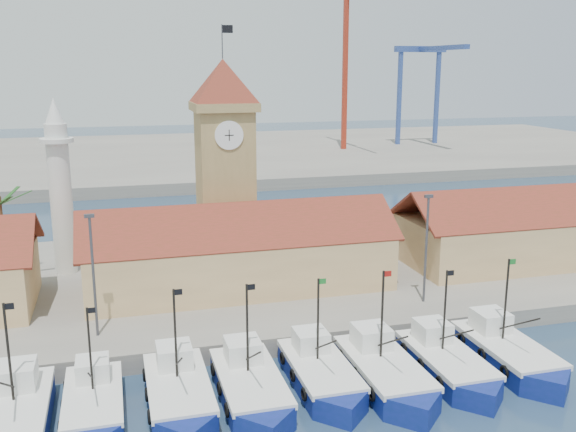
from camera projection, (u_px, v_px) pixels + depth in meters
name	position (u px, v px, depth m)	size (l,w,h in m)	color
ground	(304.00, 415.00, 38.67)	(400.00, 400.00, 0.00)	#1B324A
quay	(231.00, 279.00, 61.03)	(140.00, 32.00, 1.50)	gray
terminal	(160.00, 157.00, 141.71)	(240.00, 80.00, 2.00)	gray
boat_1	(13.00, 422.00, 36.36)	(3.90, 10.68, 8.08)	navy
boat_2	(93.00, 407.00, 38.12)	(3.43, 9.39, 7.10)	navy
boat_3	(179.00, 396.00, 39.29)	(3.77, 10.34, 7.82)	navy
boat_4	(251.00, 390.00, 40.02)	(3.80, 10.41, 7.88)	navy
boat_5	(322.00, 377.00, 41.81)	(3.68, 10.07, 7.62)	navy
boat_6	(386.00, 375.00, 41.88)	(3.92, 10.73, 8.12)	navy
boat_7	(449.00, 366.00, 43.27)	(3.71, 10.16, 7.68)	navy
boat_8	(510.00, 356.00, 44.71)	(3.87, 10.61, 8.03)	navy
hall_center	(239.00, 258.00, 56.54)	(27.04, 10.13, 7.61)	#D9B377
hall_right	(550.00, 234.00, 64.80)	(31.20, 10.13, 7.61)	#D9B377
clock_tower	(225.00, 159.00, 60.35)	(5.80, 5.80, 22.70)	tan
minaret	(60.00, 187.00, 58.86)	(3.00, 3.00, 16.30)	silver
palm_tree	(2.00, 232.00, 56.49)	(5.60, 5.03, 8.39)	brown
lamp_posts	(265.00, 256.00, 48.59)	(80.70, 0.25, 9.03)	#3F3F44
crane_red_right	(348.00, 38.00, 140.39)	(1.00, 33.96, 44.09)	#A12B18
gantry	(426.00, 68.00, 150.25)	(13.00, 22.00, 23.20)	#2F4991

